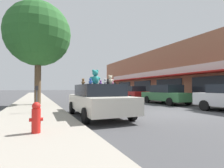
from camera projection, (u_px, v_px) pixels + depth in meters
ground_plane at (168, 113)px, 9.15m from camera, size 260.00×260.00×0.00m
sidewalk_near at (33, 121)px, 6.56m from camera, size 2.99×90.00×0.16m
storefront_row at (207, 74)px, 23.23m from camera, size 14.63×38.81×6.45m
plush_art_car at (98, 100)px, 8.01m from camera, size 2.18×4.67×1.48m
teddy_bear_giant at (95, 77)px, 8.23m from camera, size 0.52×0.32×0.71m
teddy_bear_blue at (90, 81)px, 7.95m from camera, size 0.19×0.20×0.29m
teddy_bear_pink at (112, 82)px, 8.38m from camera, size 0.17×0.21×0.29m
teddy_bear_black at (108, 81)px, 7.07m from camera, size 0.13×0.16×0.22m
teddy_bear_brown at (83, 82)px, 8.89m from camera, size 0.21×0.25×0.33m
teddy_bear_cream at (110, 80)px, 7.25m from camera, size 0.29×0.20×0.38m
teddy_bear_purple at (101, 83)px, 8.57m from camera, size 0.18×0.11×0.23m
teddy_bear_white at (105, 82)px, 8.76m from camera, size 0.21×0.24×0.33m
teddy_bear_yellow at (100, 83)px, 9.22m from camera, size 0.20×0.15×0.27m
parked_car_far_center at (166, 94)px, 14.60m from camera, size 2.03×4.62×1.58m
parked_car_far_right at (132, 93)px, 19.75m from camera, size 2.10×4.26×1.54m
street_tree at (38, 34)px, 12.65m from camera, size 4.62×4.62×7.40m
fire_hydrant at (36, 117)px, 4.48m from camera, size 0.33×0.22×0.79m
parking_meter at (37, 95)px, 8.26m from camera, size 0.14×0.10×1.27m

